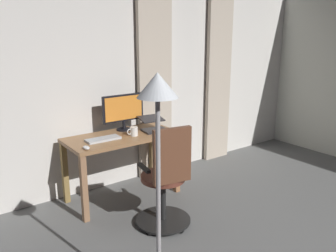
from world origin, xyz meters
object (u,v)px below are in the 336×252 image
Objects in this scene: desk at (122,145)px; computer_keyboard at (103,139)px; laptop at (154,126)px; mug_tea at (134,131)px; floor_lamp at (158,140)px; computer_monitor at (123,110)px; computer_mouse at (86,148)px; office_chair at (166,182)px.

desk is 3.36× the size of computer_keyboard.
mug_tea is (0.31, 0.06, -0.00)m from laptop.
mug_tea is at bearing -116.02° from floor_lamp.
computer_monitor is at bearing -30.62° from laptop.
floor_lamp is at bearing 66.56° from computer_monitor.
computer_mouse is 0.06× the size of floor_lamp.
floor_lamp is (0.17, 1.50, 0.49)m from computer_mouse.
computer_mouse is 0.64m from mug_tea.
office_chair is 2.00× the size of computer_monitor.
mug_tea is at bearing 137.85° from desk.
laptop is (-0.40, -0.80, 0.33)m from office_chair.
computer_keyboard is 0.33m from computer_mouse.
desk is at bearing 3.09° from laptop.
laptop is (-0.41, 0.04, 0.17)m from desk.
laptop reaches higher than mug_tea.
desk is 3.44× the size of laptop.
floor_lamp reaches higher than computer_monitor.
office_chair is at bearing 83.03° from computer_monitor.
desk is at bearing 53.79° from computer_monitor.
computer_keyboard is 1.02× the size of laptop.
computer_keyboard is 1.81m from floor_lamp.
mug_tea is at bearing 93.04° from office_chair.
computer_monitor is 2.10m from floor_lamp.
floor_lamp is at bearing 75.31° from computer_keyboard.
desk is 0.76× the size of floor_lamp.
mug_tea is at bearing 171.74° from computer_keyboard.
computer_mouse is at bearing 141.29° from office_chair.
office_chair is (-0.01, 0.84, -0.16)m from desk.
computer_keyboard is (0.26, -0.80, 0.29)m from office_chair.
computer_monitor is at bearing -148.08° from computer_mouse.
desk is at bearing 100.88° from office_chair.
computer_monitor is (-0.13, -1.03, 0.52)m from office_chair.
computer_mouse is at bearing -96.34° from floor_lamp.
laptop is 2.75× the size of mug_tea.
laptop reaches higher than computer_mouse.
computer_keyboard reaches higher than desk.
computer_keyboard is at bearing 9.59° from desk.
laptop is at bearing -168.62° from computer_mouse.
computer_mouse is at bearing 33.82° from computer_keyboard.
floor_lamp reaches higher than laptop.
mug_tea is (-0.10, 0.09, 0.17)m from desk.
computer_monitor reaches higher than laptop.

